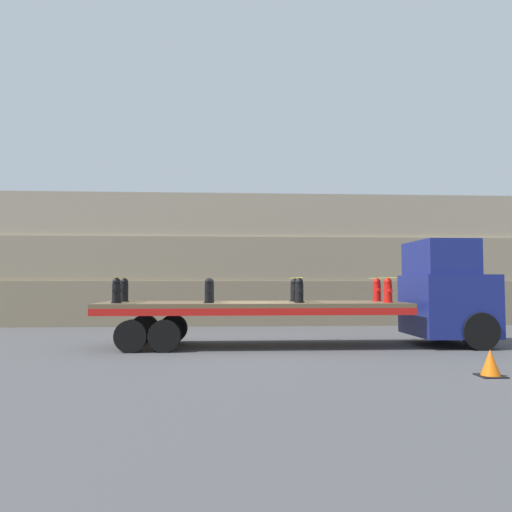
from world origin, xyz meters
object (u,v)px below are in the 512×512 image
object	(u,v)px
fire_hydrant_black_near_0	(116,291)
fire_hydrant_black_far_2	(294,290)
fire_hydrant_black_near_2	(299,291)
fire_hydrant_black_near_1	(209,291)
flatbed_trailer	(230,311)
fire_hydrant_red_near_3	(388,291)
fire_hydrant_black_far_1	(210,290)
truck_cab	(448,294)
traffic_cone	(490,363)
fire_hydrant_red_far_3	(377,290)
fire_hydrant_black_far_0	(124,290)

from	to	relation	value
fire_hydrant_black_near_0	fire_hydrant_black_far_2	bearing A→B (deg)	11.65
fire_hydrant_black_near_2	fire_hydrant_black_near_1	bearing A→B (deg)	180.00
flatbed_trailer	fire_hydrant_red_near_3	world-z (taller)	fire_hydrant_red_near_3
fire_hydrant_black_near_0	fire_hydrant_black_far_1	xyz separation A→B (m)	(2.62, 1.08, 0.00)
truck_cab	fire_hydrant_black_far_1	distance (m)	7.32
fire_hydrant_red_near_3	traffic_cone	distance (m)	4.77
flatbed_trailer	fire_hydrant_red_far_3	world-z (taller)	fire_hydrant_red_far_3
flatbed_trailer	traffic_cone	xyz separation A→B (m)	(5.25, -5.06, -0.78)
fire_hydrant_black_near_0	fire_hydrant_black_near_2	xyz separation A→B (m)	(5.24, 0.00, 0.00)
fire_hydrant_black_near_1	truck_cab	bearing A→B (deg)	4.23
fire_hydrant_black_near_1	fire_hydrant_black_near_2	distance (m)	2.62
truck_cab	fire_hydrant_black_near_2	world-z (taller)	truck_cab
truck_cab	fire_hydrant_black_near_0	xyz separation A→B (m)	(-9.92, -0.54, 0.11)
fire_hydrant_red_far_3	traffic_cone	size ratio (longest dim) A/B	1.32
fire_hydrant_black_near_2	fire_hydrant_red_far_3	size ratio (longest dim) A/B	1.00
truck_cab	traffic_cone	xyz separation A→B (m)	(-1.44, -5.06, -1.29)
fire_hydrant_black_far_2	fire_hydrant_red_near_3	distance (m)	2.84
fire_hydrant_black_far_1	fire_hydrant_red_near_3	size ratio (longest dim) A/B	1.00
fire_hydrant_black_far_0	fire_hydrant_black_near_1	bearing A→B (deg)	-22.40
fire_hydrant_black_far_2	fire_hydrant_red_far_3	xyz separation A→B (m)	(2.62, 0.00, 0.00)
truck_cab	flatbed_trailer	distance (m)	6.71
flatbed_trailer	fire_hydrant_black_far_1	world-z (taller)	fire_hydrant_black_far_1
fire_hydrant_black_far_2	fire_hydrant_red_far_3	bearing A→B (deg)	0.00
fire_hydrant_black_far_0	fire_hydrant_black_far_1	xyz separation A→B (m)	(2.62, 0.00, 0.00)
fire_hydrant_black_far_2	fire_hydrant_black_near_0	bearing A→B (deg)	-168.35
flatbed_trailer	traffic_cone	world-z (taller)	flatbed_trailer
fire_hydrant_black_near_0	fire_hydrant_black_near_1	distance (m)	2.62
fire_hydrant_black_near_0	fire_hydrant_black_far_1	bearing A→B (deg)	22.40
fire_hydrant_black_near_0	fire_hydrant_red_far_3	xyz separation A→B (m)	(7.87, 1.08, 0.00)
traffic_cone	fire_hydrant_black_far_0	bearing A→B (deg)	146.57
fire_hydrant_black_near_2	fire_hydrant_red_far_3	bearing A→B (deg)	22.40
fire_hydrant_black_near_1	traffic_cone	xyz separation A→B (m)	(5.86, -4.52, -1.40)
fire_hydrant_black_far_0	fire_hydrant_black_far_2	world-z (taller)	same
fire_hydrant_black_far_0	fire_hydrant_black_near_1	distance (m)	2.84
fire_hydrant_black_near_1	fire_hydrant_black_far_1	size ratio (longest dim) A/B	1.00
fire_hydrant_black_near_2	fire_hydrant_black_far_1	bearing A→B (deg)	157.60
truck_cab	fire_hydrant_black_far_0	bearing A→B (deg)	176.88
fire_hydrant_red_near_3	fire_hydrant_black_far_0	bearing A→B (deg)	172.18
fire_hydrant_black_near_1	fire_hydrant_red_near_3	world-z (taller)	same
truck_cab	fire_hydrant_black_far_2	distance (m)	4.71
fire_hydrant_black_near_1	fire_hydrant_black_far_1	world-z (taller)	same
fire_hydrant_black_far_1	fire_hydrant_red_near_3	bearing A→B (deg)	-11.65
fire_hydrant_black_far_2	traffic_cone	world-z (taller)	fire_hydrant_black_far_2
fire_hydrant_black_far_0	traffic_cone	distance (m)	10.26
fire_hydrant_black_near_1	fire_hydrant_red_near_3	size ratio (longest dim) A/B	1.00
fire_hydrant_black_near_2	traffic_cone	world-z (taller)	fire_hydrant_black_near_2
traffic_cone	fire_hydrant_black_near_2	bearing A→B (deg)	125.62
fire_hydrant_black_near_0	fire_hydrant_black_far_1	size ratio (longest dim) A/B	1.00
fire_hydrant_black_far_0	fire_hydrant_black_near_1	size ratio (longest dim) A/B	1.00
fire_hydrant_black_far_1	truck_cab	bearing A→B (deg)	-4.23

